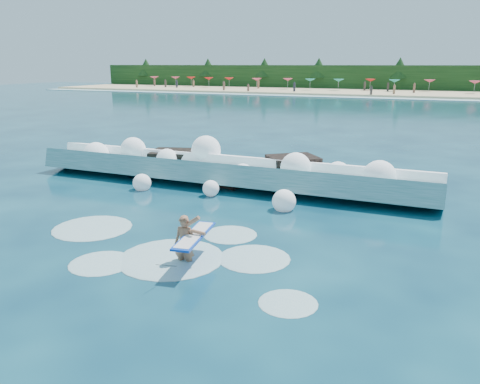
{
  "coord_description": "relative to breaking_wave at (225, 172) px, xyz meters",
  "views": [
    {
      "loc": [
        7.31,
        -11.45,
        5.22
      ],
      "look_at": [
        1.5,
        2.0,
        1.2
      ],
      "focal_mm": 35.0,
      "sensor_mm": 36.0,
      "label": 1
    }
  ],
  "objects": [
    {
      "name": "surf_foam",
      "position": [
        1.58,
        -7.77,
        -0.55
      ],
      "size": [
        9.45,
        5.12,
        0.15
      ],
      "color": "silver",
      "rests_on": "ground"
    },
    {
      "name": "wet_band",
      "position": [
        1.43,
        59.91,
        -0.51
      ],
      "size": [
        140.0,
        5.0,
        0.08
      ],
      "primitive_type": "cube",
      "color": "silver",
      "rests_on": "ground"
    },
    {
      "name": "beach_umbrellas",
      "position": [
        1.36,
        73.03,
        1.7
      ],
      "size": [
        112.13,
        6.15,
        0.5
      ],
      "color": "#C83B59",
      "rests_on": "ground"
    },
    {
      "name": "breaking_wave",
      "position": [
        0.0,
        0.0,
        0.0
      ],
      "size": [
        18.26,
        2.83,
        1.57
      ],
      "color": "teal",
      "rests_on": "ground"
    },
    {
      "name": "rock_cluster",
      "position": [
        -0.28,
        0.8,
        -0.08
      ],
      "size": [
        8.51,
        3.47,
        1.47
      ],
      "color": "black",
      "rests_on": "ground"
    },
    {
      "name": "treeline",
      "position": [
        1.43,
        80.91,
        1.95
      ],
      "size": [
        140.0,
        4.0,
        5.0
      ],
      "primitive_type": "cube",
      "color": "black",
      "rests_on": "ground"
    },
    {
      "name": "wave_spray",
      "position": [
        -0.07,
        -0.27,
        0.42
      ],
      "size": [
        14.93,
        4.52,
        2.12
      ],
      "color": "white",
      "rests_on": "ground"
    },
    {
      "name": "ground",
      "position": [
        1.43,
        -7.09,
        -0.55
      ],
      "size": [
        200.0,
        200.0,
        0.0
      ],
      "primitive_type": "plane",
      "color": "#07283D",
      "rests_on": "ground"
    },
    {
      "name": "beach",
      "position": [
        1.43,
        70.91,
        -0.35
      ],
      "size": [
        140.0,
        20.0,
        0.4
      ],
      "primitive_type": "cube",
      "color": "tan",
      "rests_on": "ground"
    },
    {
      "name": "surfer_with_board",
      "position": [
        2.78,
        -8.34,
        0.05
      ],
      "size": [
        1.02,
        2.83,
        1.61
      ],
      "color": "#956145",
      "rests_on": "ground"
    },
    {
      "name": "beachgoers",
      "position": [
        -1.26,
        67.06,
        0.51
      ],
      "size": [
        95.17,
        13.4,
        1.94
      ],
      "color": "#3F332D",
      "rests_on": "ground"
    }
  ]
}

